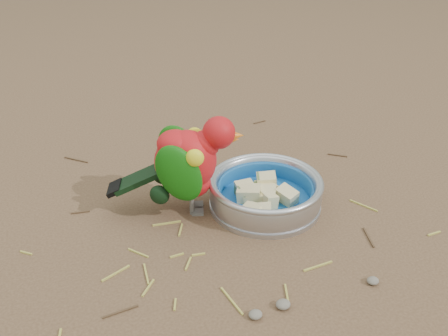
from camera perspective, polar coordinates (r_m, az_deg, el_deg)
name	(u,v)px	position (r m, az deg, el deg)	size (l,w,h in m)	color
ground	(236,240)	(0.91, 1.34, -8.18)	(60.00, 60.00, 0.00)	brown
food_bowl	(265,202)	(0.99, 4.69, -3.95)	(0.22, 0.22, 0.02)	#B2B2BA
bowl_wall	(265,190)	(0.98, 4.76, -2.48)	(0.22, 0.22, 0.04)	#B2B2BA
fruit_wedges	(265,193)	(0.98, 4.74, -2.83)	(0.13, 0.13, 0.03)	beige
lory_parrot	(188,168)	(0.93, -4.11, -0.02)	(0.11, 0.23, 0.19)	#B71216
ground_debris	(239,223)	(0.94, 1.74, -6.30)	(0.90, 0.80, 0.01)	#ACA245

